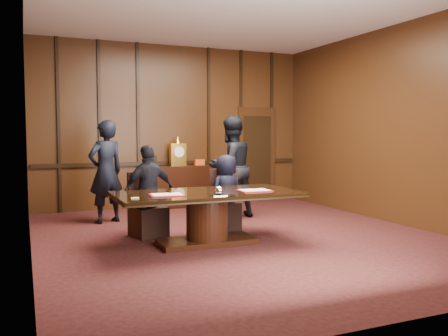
% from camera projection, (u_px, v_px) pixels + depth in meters
% --- Properties ---
extents(room, '(7.00, 7.04, 3.50)m').
position_uv_depth(room, '(242.00, 125.00, 7.31)').
color(room, '#330E11').
rests_on(room, ground).
extents(sideboard, '(1.60, 0.45, 1.54)m').
position_uv_depth(sideboard, '(178.00, 185.00, 10.25)').
color(sideboard, black).
rests_on(sideboard, ground).
extents(conference_table, '(2.62, 1.32, 0.76)m').
position_uv_depth(conference_table, '(207.00, 209.00, 6.81)').
color(conference_table, black).
rests_on(conference_table, ground).
extents(folder_left, '(0.49, 0.37, 0.02)m').
position_uv_depth(folder_left, '(167.00, 195.00, 6.41)').
color(folder_left, '#B11014').
rests_on(folder_left, conference_table).
extents(folder_right, '(0.47, 0.34, 0.02)m').
position_uv_depth(folder_right, '(254.00, 190.00, 6.90)').
color(folder_right, '#B11014').
rests_on(folder_right, conference_table).
extents(inkstand, '(0.20, 0.14, 0.12)m').
position_uv_depth(inkstand, '(219.00, 192.00, 6.37)').
color(inkstand, white).
rests_on(inkstand, conference_table).
extents(notepad, '(0.11, 0.08, 0.01)m').
position_uv_depth(notepad, '(135.00, 198.00, 6.09)').
color(notepad, '#F1CF75').
rests_on(notepad, conference_table).
extents(chair_left, '(0.58, 0.58, 0.99)m').
position_uv_depth(chair_left, '(148.00, 217.00, 7.37)').
color(chair_left, black).
rests_on(chair_left, ground).
extents(chair_right, '(0.59, 0.59, 0.99)m').
position_uv_depth(chair_right, '(225.00, 212.00, 7.88)').
color(chair_right, black).
rests_on(chair_right, ground).
extents(signatory_left, '(0.89, 0.52, 1.42)m').
position_uv_depth(signatory_left, '(149.00, 191.00, 7.27)').
color(signatory_left, black).
rests_on(signatory_left, ground).
extents(signatory_right, '(0.71, 0.57, 1.25)m').
position_uv_depth(signatory_right, '(227.00, 193.00, 7.78)').
color(signatory_right, black).
rests_on(signatory_right, ground).
extents(witness_left, '(0.78, 0.65, 1.83)m').
position_uv_depth(witness_left, '(106.00, 172.00, 8.43)').
color(witness_left, black).
rests_on(witness_left, ground).
extents(witness_right, '(1.09, 0.94, 1.92)m').
position_uv_depth(witness_right, '(231.00, 167.00, 8.91)').
color(witness_right, black).
rests_on(witness_right, ground).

